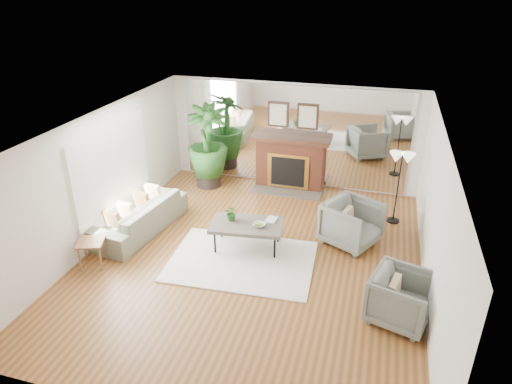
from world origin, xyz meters
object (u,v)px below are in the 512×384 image
(sofa, at_px, (140,216))
(side_table, at_px, (91,245))
(armchair_front, at_px, (401,298))
(floor_lamp, at_px, (401,164))
(coffee_table, at_px, (247,226))
(potted_ficus, at_px, (207,144))
(armchair_back, at_px, (352,223))
(fireplace, at_px, (290,162))

(sofa, xyz_separation_m, side_table, (-0.20, -1.36, 0.10))
(armchair_front, relative_size, floor_lamp, 0.57)
(coffee_table, relative_size, armchair_front, 1.62)
(potted_ficus, height_order, floor_lamp, potted_ficus)
(armchair_front, xyz_separation_m, side_table, (-5.25, -0.02, 0.02))
(sofa, relative_size, armchair_front, 2.54)
(armchair_back, relative_size, armchair_front, 1.09)
(sofa, distance_m, armchair_front, 5.23)
(fireplace, distance_m, side_table, 5.02)
(side_table, relative_size, floor_lamp, 0.37)
(armchair_front, distance_m, floor_lamp, 3.26)
(sofa, bearing_deg, floor_lamp, 117.87)
(armchair_back, bearing_deg, fireplace, 64.23)
(sofa, relative_size, potted_ficus, 1.10)
(coffee_table, relative_size, floor_lamp, 0.92)
(fireplace, xyz_separation_m, coffee_table, (-0.18, -2.95, -0.17))
(fireplace, xyz_separation_m, armchair_back, (1.69, -2.23, -0.22))
(side_table, xyz_separation_m, potted_ficus, (0.73, 3.79, 0.66))
(armchair_front, bearing_deg, side_table, 106.59)
(side_table, xyz_separation_m, floor_lamp, (5.13, 3.15, 0.89))
(fireplace, distance_m, potted_ficus, 2.02)
(potted_ficus, bearing_deg, armchair_back, -26.07)
(sofa, distance_m, armchair_back, 4.19)
(armchair_back, relative_size, side_table, 1.69)
(fireplace, distance_m, armchair_front, 4.98)
(floor_lamp, bearing_deg, potted_ficus, 171.66)
(fireplace, distance_m, sofa, 3.81)
(coffee_table, relative_size, potted_ficus, 0.70)
(fireplace, bearing_deg, armchair_back, -52.86)
(fireplace, bearing_deg, coffee_table, -93.47)
(armchair_front, bearing_deg, fireplace, 47.93)
(coffee_table, bearing_deg, fireplace, 86.53)
(coffee_table, distance_m, armchair_back, 2.00)
(potted_ficus, bearing_deg, floor_lamp, -8.34)
(armchair_back, distance_m, armchair_front, 2.21)
(coffee_table, bearing_deg, side_table, -152.21)
(armchair_front, height_order, side_table, armchair_front)
(fireplace, relative_size, armchair_back, 2.14)
(armchair_back, bearing_deg, coffee_table, 138.25)
(armchair_front, bearing_deg, armchair_back, 40.80)
(armchair_back, xyz_separation_m, potted_ficus, (-3.61, 1.77, 0.64))
(sofa, bearing_deg, potted_ficus, 175.69)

